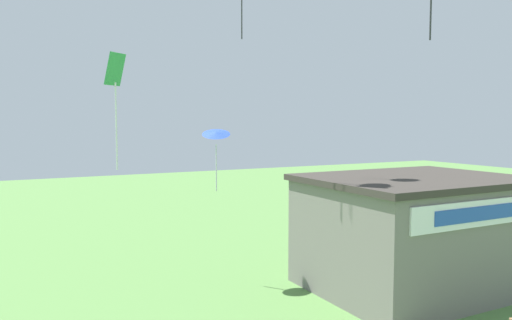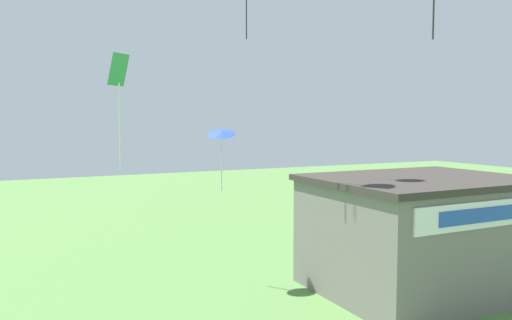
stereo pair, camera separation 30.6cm
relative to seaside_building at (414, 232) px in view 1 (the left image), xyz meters
name	(u,v)px [view 1 (the left image)]	position (x,y,z in m)	size (l,w,h in m)	color
seaside_building	(414,232)	(0.00, 0.00, 0.00)	(8.22, 6.50, 4.47)	slate
kite_green_diamond	(115,88)	(-11.37, 0.97, 5.40)	(0.73, 0.67, 3.52)	green
kite_blue_delta	(216,134)	(-6.51, 4.72, 3.85)	(1.54, 1.52, 2.66)	blue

